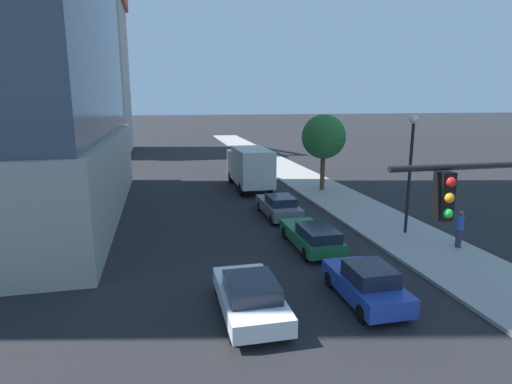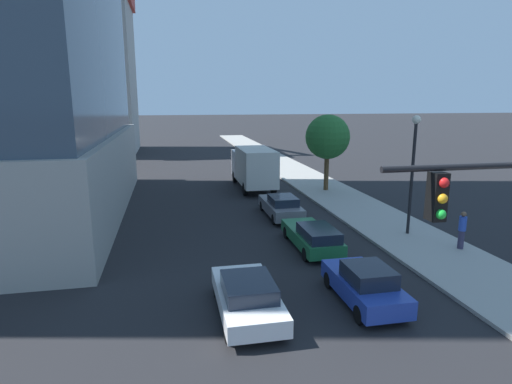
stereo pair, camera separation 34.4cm
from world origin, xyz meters
name	(u,v)px [view 2 (the right image)]	position (x,y,z in m)	size (l,w,h in m)	color
sidewalk	(369,214)	(7.84, 20.00, 0.07)	(4.43, 120.00, 0.15)	#9E9B93
construction_building	(82,57)	(-14.89, 57.44, 12.45)	(13.46, 14.73, 28.98)	#B2AFA8
street_lamp	(413,158)	(7.99, 15.81, 4.15)	(0.44, 0.44, 6.16)	black
street_tree	(328,137)	(7.72, 27.18, 4.26)	(3.40, 3.40, 5.83)	brown
car_white	(247,296)	(-1.85, 9.20, 0.69)	(1.91, 4.45, 1.36)	silver
car_blue	(365,284)	(2.37, 9.24, 0.70)	(1.73, 4.00, 1.45)	#233D9E
car_gray	(281,206)	(2.37, 20.74, 0.68)	(1.79, 4.72, 1.40)	slate
car_green	(313,236)	(2.37, 14.82, 0.67)	(1.74, 4.74, 1.33)	#1E6638
box_truck	(254,166)	(2.37, 29.34, 1.87)	(2.48, 7.50, 3.34)	silver
pedestrian_blue_shirt	(462,230)	(9.18, 13.18, 1.08)	(0.34, 0.34, 1.81)	#38334C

